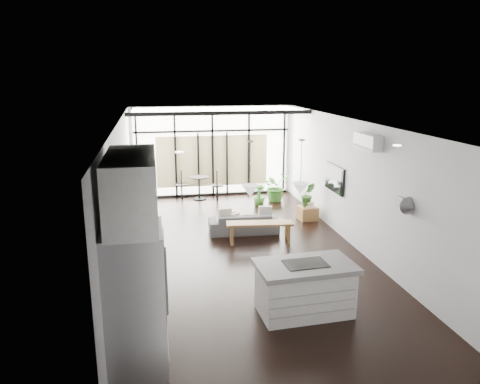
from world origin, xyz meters
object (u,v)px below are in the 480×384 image
object	(u,v)px
milk_can	(310,211)
tv	(334,178)
console_bench	(260,233)
fridge	(136,300)
pouf	(230,219)
sofa	(244,220)
island	(305,288)

from	to	relation	value
milk_can	tv	xyz separation A→B (m)	(0.29, -0.83, 1.05)
console_bench	fridge	bearing A→B (deg)	-115.05
milk_can	tv	world-z (taller)	tv
pouf	tv	bearing A→B (deg)	-16.25
fridge	sofa	distance (m)	5.61
tv	island	bearing A→B (deg)	-117.41
sofa	tv	distance (m)	2.42
pouf	milk_can	size ratio (longest dim) A/B	0.98
island	tv	world-z (taller)	tv
fridge	milk_can	world-z (taller)	fridge
island	fridge	bearing A→B (deg)	-162.42
milk_can	pouf	bearing A→B (deg)	-176.96
island	milk_can	size ratio (longest dim) A/B	3.12
fridge	pouf	xyz separation A→B (m)	(2.15, 5.56, -0.77)
fridge	console_bench	distance (m)	5.06
island	sofa	world-z (taller)	island
sofa	pouf	bearing A→B (deg)	-62.58
sofa	fridge	bearing A→B (deg)	67.32
console_bench	island	bearing A→B (deg)	-83.97
sofa	console_bench	distance (m)	0.80
island	tv	size ratio (longest dim) A/B	1.41
fridge	milk_can	xyz separation A→B (m)	(4.31, 5.68, -0.71)
sofa	console_bench	size ratio (longest dim) A/B	1.10
console_bench	milk_can	bearing A→B (deg)	46.26
island	pouf	xyz separation A→B (m)	(-0.44, 4.58, -0.23)
milk_can	fridge	bearing A→B (deg)	-127.20
fridge	milk_can	distance (m)	7.16
pouf	console_bench	bearing A→B (deg)	-70.16
milk_can	console_bench	bearing A→B (deg)	-140.19
pouf	island	bearing A→B (deg)	-84.47
console_bench	tv	xyz separation A→B (m)	(1.98, 0.58, 1.06)
milk_can	tv	distance (m)	1.37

